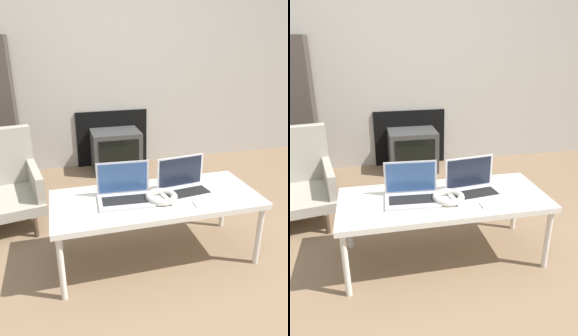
% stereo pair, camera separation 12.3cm
% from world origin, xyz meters
% --- Properties ---
extents(ground_plane, '(14.00, 14.00, 0.00)m').
position_xyz_m(ground_plane, '(0.00, 0.00, 0.00)').
color(ground_plane, '#7A6047').
extents(wall_back, '(7.00, 0.08, 2.60)m').
position_xyz_m(wall_back, '(0.00, 2.20, 1.29)').
color(wall_back, '#ADA89E').
rests_on(wall_back, ground_plane).
extents(table, '(1.32, 0.56, 0.45)m').
position_xyz_m(table, '(0.00, 0.30, 0.42)').
color(table, silver).
rests_on(table, ground_plane).
extents(laptop_left, '(0.35, 0.24, 0.23)m').
position_xyz_m(laptop_left, '(-0.20, 0.32, 0.50)').
color(laptop_left, '#B2B2B7').
rests_on(laptop_left, table).
extents(laptop_right, '(0.36, 0.26, 0.23)m').
position_xyz_m(laptop_right, '(0.20, 0.32, 0.50)').
color(laptop_right, silver).
rests_on(laptop_right, table).
extents(headphones, '(0.20, 0.20, 0.04)m').
position_xyz_m(headphones, '(0.02, 0.25, 0.47)').
color(headphones, beige).
rests_on(headphones, table).
extents(phone, '(0.07, 0.13, 0.01)m').
position_xyz_m(phone, '(0.23, 0.16, 0.46)').
color(phone, silver).
rests_on(phone, table).
extents(tv, '(0.53, 0.40, 0.45)m').
position_xyz_m(tv, '(0.04, 1.95, 0.23)').
color(tv, '#383838').
rests_on(tv, ground_plane).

